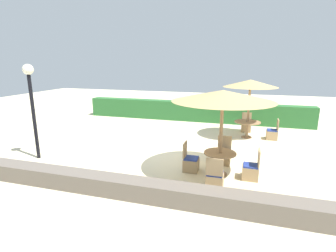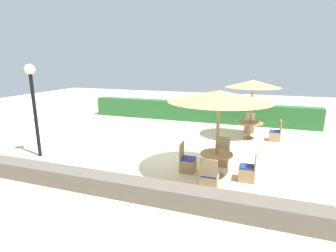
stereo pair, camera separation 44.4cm
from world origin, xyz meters
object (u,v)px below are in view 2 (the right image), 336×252
patio_chair_front_right_south (209,180)px  parasol_front_right (219,96)px  round_table_front_right (216,158)px  round_table_back_right (250,126)px  patio_chair_back_right_north (249,127)px  patio_chair_front_right_east (248,172)px  parasol_back_right (253,84)px  patio_chair_front_right_north (222,157)px  patio_chair_back_right_east (275,135)px  lamp_post (33,92)px  patio_chair_front_right_west (187,163)px

patio_chair_front_right_south → parasol_front_right: bearing=88.2°
parasol_front_right → round_table_front_right: parasol_front_right is taller
round_table_back_right → parasol_front_right: bearing=-100.0°
parasol_front_right → round_table_back_right: bearing=80.0°
patio_chair_front_right_south → patio_chair_back_right_north: (0.78, 6.50, 0.00)m
patio_chair_front_right_east → parasol_back_right: 5.02m
parasol_front_right → patio_chair_front_right_north: 2.36m
round_table_back_right → patio_chair_back_right_north: (-0.04, 1.10, -0.34)m
patio_chair_back_right_north → round_table_back_right: bearing=92.1°
patio_chair_front_right_north → parasol_back_right: 4.21m
patio_chair_front_right_south → round_table_back_right: bearing=81.4°
patio_chair_front_right_east → patio_chair_back_right_east: 4.62m
parasol_front_right → patio_chair_back_right_east: parasol_front_right is taller
lamp_post → patio_chair_front_right_south: (6.39, -0.53, -2.09)m
patio_chair_front_right_east → parasol_back_right: (-0.14, 4.51, 2.19)m
lamp_post → patio_chair_front_right_west: lamp_post is taller
parasol_front_right → patio_chair_front_right_west: parasol_front_right is taller
patio_chair_front_right_south → patio_chair_back_right_east: bearing=70.6°
patio_chair_front_right_east → patio_chair_front_right_north: size_ratio=1.00×
parasol_front_right → patio_chair_front_right_north: parasol_front_right is taller
patio_chair_back_right_north → round_table_front_right: bearing=82.3°
round_table_front_right → round_table_back_right: 4.52m
patio_chair_back_right_east → patio_chair_back_right_north: (-1.13, 1.09, 0.00)m
patio_chair_front_right_north → patio_chair_front_right_west: (-0.95, -0.92, 0.00)m
round_table_back_right → patio_chair_back_right_east: bearing=0.7°
parasol_front_right → patio_chair_front_right_east: size_ratio=3.21×
patio_chair_front_right_north → patio_chair_front_right_west: bearing=43.9°
patio_chair_front_right_east → patio_chair_back_right_east: size_ratio=1.00×
patio_chair_front_right_south → patio_chair_front_right_west: (-0.88, 0.97, 0.00)m
patio_chair_front_right_west → patio_chair_back_right_north: bearing=163.4°
parasol_back_right → patio_chair_back_right_north: bearing=92.1°
parasol_front_right → parasol_back_right: size_ratio=1.13×
round_table_front_right → patio_chair_back_right_north: (0.75, 5.55, -0.28)m
patio_chair_front_right_north → lamp_post: bearing=11.9°
round_table_front_right → round_table_back_right: round_table_back_right is taller
patio_chair_front_right_south → patio_chair_front_right_north: (0.08, 1.88, 0.00)m
patio_chair_front_right_north → patio_chair_back_right_east: bearing=-117.5°
patio_chair_back_right_north → patio_chair_front_right_west: bearing=73.4°
patio_chair_front_right_west → round_table_back_right: patio_chair_front_right_west is taller
patio_chair_front_right_east → patio_chair_front_right_north: same height
patio_chair_front_right_south → parasol_back_right: size_ratio=0.35×
patio_chair_front_right_west → patio_chair_back_right_east: 5.25m
patio_chair_front_right_south → patio_chair_back_right_north: 6.55m
patio_chair_front_right_north → patio_chair_front_right_west: same height
parasol_front_right → patio_chair_front_right_south: (-0.03, -0.95, -2.17)m
parasol_back_right → round_table_back_right: size_ratio=2.28×
round_table_front_right → patio_chair_back_right_east: size_ratio=1.05×
patio_chair_front_right_south → patio_chair_back_right_north: bearing=83.2°
patio_chair_front_right_south → patio_chair_back_right_east: 5.74m
round_table_front_right → parasol_back_right: bearing=80.0°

